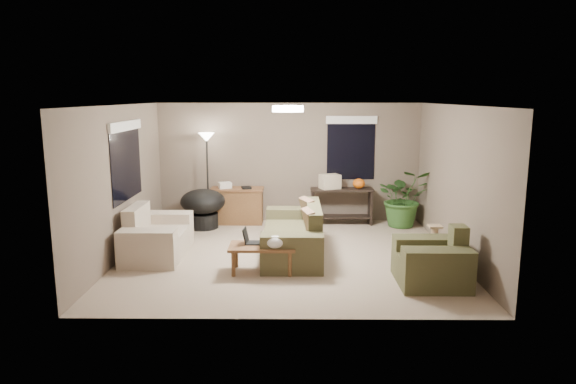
{
  "coord_description": "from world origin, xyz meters",
  "views": [
    {
      "loc": [
        0.08,
        -8.28,
        2.65
      ],
      "look_at": [
        0.0,
        0.2,
        1.05
      ],
      "focal_mm": 32.0,
      "sensor_mm": 36.0,
      "label": 1
    }
  ],
  "objects_px": {
    "console_table": "(342,203)",
    "papasan_chair": "(203,205)",
    "desk": "(237,206)",
    "loveseat": "(156,238)",
    "houseplant": "(404,204)",
    "armchair": "(432,263)",
    "coffee_table": "(262,249)",
    "main_sofa": "(295,237)",
    "floor_lamp": "(207,148)",
    "cat_scratching_post": "(434,242)"
  },
  "relations": [
    {
      "from": "loveseat",
      "to": "desk",
      "type": "distance_m",
      "value": 2.5
    },
    {
      "from": "loveseat",
      "to": "main_sofa",
      "type": "bearing_deg",
      "value": 1.96
    },
    {
      "from": "papasan_chair",
      "to": "cat_scratching_post",
      "type": "height_order",
      "value": "papasan_chair"
    },
    {
      "from": "floor_lamp",
      "to": "desk",
      "type": "bearing_deg",
      "value": 14.72
    },
    {
      "from": "coffee_table",
      "to": "desk",
      "type": "bearing_deg",
      "value": 103.04
    },
    {
      "from": "desk",
      "to": "cat_scratching_post",
      "type": "distance_m",
      "value": 4.14
    },
    {
      "from": "desk",
      "to": "console_table",
      "type": "xyz_separation_m",
      "value": [
        2.18,
        -0.02,
        0.06
      ]
    },
    {
      "from": "main_sofa",
      "to": "console_table",
      "type": "distance_m",
      "value": 2.35
    },
    {
      "from": "console_table",
      "to": "papasan_chair",
      "type": "relative_size",
      "value": 1.26
    },
    {
      "from": "console_table",
      "to": "floor_lamp",
      "type": "height_order",
      "value": "floor_lamp"
    },
    {
      "from": "console_table",
      "to": "papasan_chair",
      "type": "bearing_deg",
      "value": -172.38
    },
    {
      "from": "main_sofa",
      "to": "desk",
      "type": "distance_m",
      "value": 2.46
    },
    {
      "from": "desk",
      "to": "houseplant",
      "type": "height_order",
      "value": "houseplant"
    },
    {
      "from": "coffee_table",
      "to": "papasan_chair",
      "type": "relative_size",
      "value": 0.97
    },
    {
      "from": "main_sofa",
      "to": "cat_scratching_post",
      "type": "distance_m",
      "value": 2.36
    },
    {
      "from": "floor_lamp",
      "to": "main_sofa",
      "type": "bearing_deg",
      "value": -48.25
    },
    {
      "from": "desk",
      "to": "main_sofa",
      "type": "bearing_deg",
      "value": -60.85
    },
    {
      "from": "coffee_table",
      "to": "houseplant",
      "type": "distance_m",
      "value": 3.92
    },
    {
      "from": "armchair",
      "to": "desk",
      "type": "xyz_separation_m",
      "value": [
        -3.16,
        3.49,
        0.08
      ]
    },
    {
      "from": "main_sofa",
      "to": "floor_lamp",
      "type": "xyz_separation_m",
      "value": [
        -1.78,
        1.99,
        1.3
      ]
    },
    {
      "from": "main_sofa",
      "to": "loveseat",
      "type": "bearing_deg",
      "value": -178.04
    },
    {
      "from": "main_sofa",
      "to": "houseplant",
      "type": "bearing_deg",
      "value": 40.72
    },
    {
      "from": "papasan_chair",
      "to": "floor_lamp",
      "type": "bearing_deg",
      "value": 74.2
    },
    {
      "from": "coffee_table",
      "to": "desk",
      "type": "xyz_separation_m",
      "value": [
        -0.7,
        3.03,
        0.02
      ]
    },
    {
      "from": "main_sofa",
      "to": "armchair",
      "type": "bearing_deg",
      "value": -34.52
    },
    {
      "from": "loveseat",
      "to": "coffee_table",
      "type": "distance_m",
      "value": 2.01
    },
    {
      "from": "coffee_table",
      "to": "loveseat",
      "type": "bearing_deg",
      "value": 156.23
    },
    {
      "from": "coffee_table",
      "to": "houseplant",
      "type": "bearing_deg",
      "value": 45.86
    },
    {
      "from": "cat_scratching_post",
      "to": "floor_lamp",
      "type": "bearing_deg",
      "value": 154.72
    },
    {
      "from": "houseplant",
      "to": "cat_scratching_post",
      "type": "height_order",
      "value": "houseplant"
    },
    {
      "from": "cat_scratching_post",
      "to": "desk",
      "type": "bearing_deg",
      "value": 149.35
    },
    {
      "from": "armchair",
      "to": "desk",
      "type": "relative_size",
      "value": 0.91
    },
    {
      "from": "cat_scratching_post",
      "to": "loveseat",
      "type": "bearing_deg",
      "value": -178.57
    },
    {
      "from": "loveseat",
      "to": "houseplant",
      "type": "relative_size",
      "value": 1.34
    },
    {
      "from": "armchair",
      "to": "papasan_chair",
      "type": "xyz_separation_m",
      "value": [
        -3.81,
        3.09,
        0.17
      ]
    },
    {
      "from": "main_sofa",
      "to": "houseplant",
      "type": "distance_m",
      "value": 2.95
    },
    {
      "from": "coffee_table",
      "to": "papasan_chair",
      "type": "height_order",
      "value": "papasan_chair"
    },
    {
      "from": "coffee_table",
      "to": "console_table",
      "type": "xyz_separation_m",
      "value": [
        1.48,
        3.01,
        0.08
      ]
    },
    {
      "from": "console_table",
      "to": "papasan_chair",
      "type": "height_order",
      "value": "papasan_chair"
    },
    {
      "from": "loveseat",
      "to": "armchair",
      "type": "xyz_separation_m",
      "value": [
        4.29,
        -1.27,
        0.0
      ]
    },
    {
      "from": "main_sofa",
      "to": "console_table",
      "type": "height_order",
      "value": "main_sofa"
    },
    {
      "from": "houseplant",
      "to": "console_table",
      "type": "bearing_deg",
      "value": 170.78
    },
    {
      "from": "desk",
      "to": "floor_lamp",
      "type": "distance_m",
      "value": 1.36
    },
    {
      "from": "armchair",
      "to": "coffee_table",
      "type": "distance_m",
      "value": 2.5
    },
    {
      "from": "loveseat",
      "to": "houseplant",
      "type": "distance_m",
      "value": 4.99
    },
    {
      "from": "console_table",
      "to": "papasan_chair",
      "type": "xyz_separation_m",
      "value": [
        -2.83,
        -0.38,
        0.03
      ]
    },
    {
      "from": "cat_scratching_post",
      "to": "houseplant",
      "type": "bearing_deg",
      "value": 93.9
    },
    {
      "from": "cat_scratching_post",
      "to": "coffee_table",
      "type": "bearing_deg",
      "value": -162.04
    },
    {
      "from": "loveseat",
      "to": "houseplant",
      "type": "height_order",
      "value": "houseplant"
    },
    {
      "from": "main_sofa",
      "to": "loveseat",
      "type": "distance_m",
      "value": 2.33
    }
  ]
}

